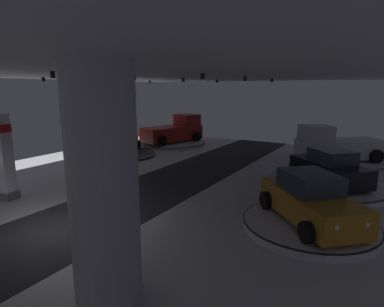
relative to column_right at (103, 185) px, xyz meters
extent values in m
cube|color=silver|center=(-4.09, 1.72, -2.77)|extent=(24.00, 44.00, 0.05)
cube|color=#2D2D33|center=(-4.09, 1.72, -2.75)|extent=(4.40, 44.00, 0.01)
cube|color=silver|center=(-4.09, 1.72, 2.80)|extent=(24.00, 44.00, 0.10)
cylinder|color=black|center=(-9.61, 5.46, 2.57)|extent=(0.16, 0.16, 0.22)
cylinder|color=black|center=(-9.55, 10.02, 2.57)|extent=(0.16, 0.16, 0.22)
cylinder|color=black|center=(-9.61, 14.06, 2.57)|extent=(0.16, 0.16, 0.22)
cylinder|color=black|center=(-4.09, 1.94, 2.57)|extent=(0.16, 0.16, 0.22)
cylinder|color=black|center=(-4.18, 6.03, 2.57)|extent=(0.16, 0.16, 0.22)
cylinder|color=black|center=(-4.13, 9.96, 2.57)|extent=(0.16, 0.16, 0.22)
cylinder|color=black|center=(-4.18, 14.10, 2.57)|extent=(0.16, 0.16, 0.22)
cylinder|color=black|center=(-0.48, 1.54, 2.57)|extent=(0.16, 0.16, 0.22)
cylinder|color=black|center=(-0.70, 5.87, 2.57)|extent=(0.16, 0.16, 0.22)
cylinder|color=black|center=(-0.49, 9.59, 2.57)|extent=(0.16, 0.16, 0.22)
cylinder|color=black|center=(-0.42, 13.58, 2.57)|extent=(0.16, 0.16, 0.22)
cylinder|color=#ADADB2|center=(0.00, 0.00, 0.00)|extent=(1.59, 1.59, 5.50)
cylinder|color=silver|center=(-8.79, 8.43, 0.00)|extent=(1.53, 1.53, 5.50)
cube|color=slate|center=(-9.08, 2.58, -2.58)|extent=(1.36, 0.87, 0.35)
cylinder|color=silver|center=(3.24, 11.66, -2.61)|extent=(5.58, 5.58, 0.28)
cylinder|color=black|center=(3.24, 11.66, -2.50)|extent=(5.69, 5.69, 0.05)
cube|color=black|center=(3.24, 11.66, -1.86)|extent=(4.25, 4.23, 0.90)
cube|color=#2D3842|center=(3.34, 11.56, -1.12)|extent=(2.45, 2.45, 0.70)
cylinder|color=black|center=(1.52, 11.95, -2.13)|extent=(0.64, 0.63, 0.68)
cylinder|color=black|center=(2.92, 13.38, -2.13)|extent=(0.64, 0.63, 0.68)
cylinder|color=black|center=(3.55, 9.95, -2.13)|extent=(0.64, 0.63, 0.68)
cylinder|color=black|center=(4.95, 11.37, -2.13)|extent=(0.64, 0.63, 0.68)
sphere|color=white|center=(1.42, 12.76, -1.75)|extent=(0.18, 0.18, 0.18)
sphere|color=white|center=(2.12, 13.46, -1.75)|extent=(0.18, 0.18, 0.18)
cylinder|color=#333338|center=(-10.83, 12.29, -2.63)|extent=(4.63, 4.63, 0.25)
cylinder|color=white|center=(-10.83, 12.29, -2.53)|extent=(4.72, 4.72, 0.05)
cube|color=silver|center=(-10.83, 12.29, -1.89)|extent=(3.87, 4.48, 0.90)
cube|color=#2D3842|center=(-10.92, 12.41, -1.15)|extent=(2.36, 2.45, 0.70)
cylinder|color=black|center=(-9.20, 11.69, -2.16)|extent=(0.57, 0.68, 0.68)
cylinder|color=black|center=(-10.84, 10.55, -2.16)|extent=(0.57, 0.68, 0.68)
cylinder|color=black|center=(-10.82, 14.03, -2.16)|extent=(0.57, 0.68, 0.68)
cylinder|color=black|center=(-12.47, 12.90, -2.16)|extent=(0.57, 0.68, 0.68)
sphere|color=white|center=(-9.25, 10.88, -1.78)|extent=(0.18, 0.18, 0.18)
sphere|color=white|center=(-10.07, 10.32, -1.78)|extent=(0.18, 0.18, 0.18)
cylinder|color=#B7B7BC|center=(-10.38, 17.94, -2.61)|extent=(5.69, 5.69, 0.28)
cylinder|color=black|center=(-10.38, 17.94, -2.50)|extent=(5.80, 5.80, 0.05)
cube|color=maroon|center=(-10.38, 17.94, -1.72)|extent=(3.68, 5.69, 1.20)
cube|color=maroon|center=(-9.84, 19.55, -0.67)|extent=(2.34, 2.22, 1.00)
cube|color=#28333D|center=(-10.00, 19.07, -0.67)|extent=(1.68, 0.63, 0.75)
cylinder|color=black|center=(-10.90, 20.07, -2.05)|extent=(0.53, 0.89, 0.84)
cylinder|color=black|center=(-8.68, 19.32, -2.05)|extent=(0.53, 0.89, 0.84)
cylinder|color=black|center=(-12.09, 16.56, -2.05)|extent=(0.53, 0.89, 0.84)
cylinder|color=black|center=(-9.86, 15.81, -2.05)|extent=(0.53, 0.89, 0.84)
cylinder|color=silver|center=(3.43, 6.16, -2.58)|extent=(4.48, 4.48, 0.33)
cylinder|color=black|center=(3.43, 6.16, -2.45)|extent=(4.57, 4.57, 0.05)
cube|color=#B77519|center=(3.43, 6.16, -1.81)|extent=(4.18, 4.30, 0.90)
cube|color=#2D3842|center=(3.33, 6.27, -1.06)|extent=(2.44, 2.45, 0.70)
cylinder|color=black|center=(5.14, 5.80, -2.08)|extent=(0.62, 0.65, 0.68)
cylinder|color=black|center=(3.67, 4.44, -2.08)|extent=(0.62, 0.65, 0.68)
cylinder|color=black|center=(3.19, 7.89, -2.08)|extent=(0.62, 0.65, 0.68)
cylinder|color=black|center=(1.73, 6.53, -2.08)|extent=(0.62, 0.65, 0.68)
sphere|color=white|center=(5.19, 4.99, -1.70)|extent=(0.18, 0.18, 0.18)
sphere|color=white|center=(4.47, 4.32, -1.70)|extent=(0.18, 0.18, 0.18)
cylinder|color=#B7B7BC|center=(2.99, 17.87, -2.64)|extent=(5.68, 5.68, 0.22)
cylinder|color=black|center=(2.99, 17.87, -2.56)|extent=(5.79, 5.79, 0.05)
cube|color=silver|center=(2.99, 17.87, -1.78)|extent=(5.49, 4.88, 1.20)
cube|color=silver|center=(1.63, 16.84, -0.73)|extent=(2.50, 2.54, 1.00)
cube|color=#28333D|center=(2.04, 17.15, -0.73)|extent=(1.12, 1.44, 0.75)
cylinder|color=black|center=(2.22, 15.81, -2.11)|extent=(0.84, 0.73, 0.84)
cylinder|color=black|center=(0.80, 17.68, -2.11)|extent=(0.84, 0.73, 0.84)
cylinder|color=black|center=(5.18, 18.06, -2.11)|extent=(0.84, 0.73, 0.84)
cylinder|color=black|center=(3.75, 19.93, -2.11)|extent=(0.84, 0.73, 0.84)
cylinder|color=black|center=(-2.39, 2.09, -2.35)|extent=(0.14, 0.14, 0.80)
cylinder|color=black|center=(-2.26, 1.98, -2.35)|extent=(0.14, 0.14, 0.80)
cylinder|color=#233851|center=(-2.32, 2.03, -1.69)|extent=(0.32, 0.32, 0.62)
sphere|color=#99755B|center=(-2.32, 2.03, -1.27)|extent=(0.22, 0.22, 0.22)
camera|label=1|loc=(5.30, -4.98, 2.15)|focal=30.12mm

